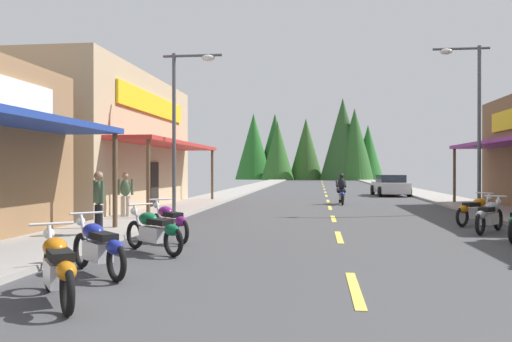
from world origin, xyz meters
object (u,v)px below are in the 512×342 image
Objects in this scene: parked_car_curbside at (390,185)px; streetlamp_left at (183,110)px; motorcycle_parked_right_6 at (475,210)px; motorcycle_parked_left_1 at (58,267)px; pedestrian_by_shop at (125,193)px; streetlamp_right at (471,105)px; motorcycle_parked_right_5 at (489,216)px; pedestrian_waiting at (99,200)px; motorcycle_parked_left_2 at (98,246)px; rider_cruising_lead at (341,191)px; motorcycle_parked_left_4 at (169,222)px; motorcycle_parked_left_3 at (154,230)px.

streetlamp_left is at bearing 146.38° from parked_car_curbside.
motorcycle_parked_right_6 is 13.52m from motorcycle_parked_left_1.
streetlamp_left is 3.70× the size of motorcycle_parked_right_6.
motorcycle_parked_right_6 is 0.98× the size of pedestrian_by_shop.
streetlamp_right is at bearing 91.48° from pedestrian_by_shop.
streetlamp_right reaches higher than streetlamp_left.
pedestrian_waiting is (-10.40, -2.48, 0.53)m from motorcycle_parked_right_5.
streetlamp_right reaches higher than motorcycle_parked_left_2.
rider_cruising_lead is (-3.80, 9.35, 0.17)m from motorcycle_parked_right_6.
pedestrian_by_shop reaches higher than motorcycle_parked_left_2.
motorcycle_parked_right_6 and motorcycle_parked_left_4 have the same top height.
motorcycle_parked_left_3 is at bearing 174.20° from motorcycle_parked_right_6.
motorcycle_parked_left_1 is at bearing 160.56° from parked_car_curbside.
pedestrian_waiting is at bearing -17.29° from motorcycle_parked_left_1.
motorcycle_parked_left_3 is at bearing 157.96° from parked_car_curbside.
motorcycle_parked_left_1 is at bearing -171.53° from motorcycle_parked_right_6.
pedestrian_by_shop reaches higher than parked_car_curbside.
motorcycle_parked_left_3 is at bearing -131.62° from streetlamp_right.
pedestrian_by_shop is (-11.75, 0.45, 0.47)m from motorcycle_parked_right_6.
motorcycle_parked_left_4 is (-8.48, -2.65, 0.00)m from motorcycle_parked_right_5.
parked_car_curbside is (9.73, 16.67, -3.29)m from streetlamp_left.
motorcycle_parked_right_6 is at bearing -75.15° from motorcycle_parked_left_1.
motorcycle_parked_left_2 is 4.73m from pedestrian_waiting.
motorcycle_parked_left_4 is (-0.19, 1.80, 0.00)m from motorcycle_parked_left_3.
motorcycle_parked_right_5 is at bearing 62.81° from pedestrian_by_shop.
motorcycle_parked_left_4 is 5.92m from pedestrian_by_shop.
streetlamp_right reaches higher than parked_car_curbside.
motorcycle_parked_left_1 is 1.02× the size of pedestrian_waiting.
streetlamp_right is 4.16× the size of motorcycle_parked_left_2.
motorcycle_parked_left_3 is 7.60m from pedestrian_by_shop.
rider_cruising_lead is (-4.89, 4.97, -3.68)m from streetlamp_right.
motorcycle_parked_left_1 is 1.07× the size of pedestrian_by_shop.
pedestrian_waiting reaches higher than pedestrian_by_shop.
rider_cruising_lead is at bearing -60.12° from motorcycle_parked_left_4.
motorcycle_parked_left_4 is at bearing -137.42° from streetlamp_right.
motorcycle_parked_left_3 is at bearing -89.10° from pedestrian_waiting.
streetlamp_left is at bearing -29.21° from motorcycle_parked_left_4.
motorcycle_parked_left_3 is (-8.48, -6.39, 0.00)m from motorcycle_parked_right_6.
motorcycle_parked_right_6 is 12.31m from motorcycle_parked_left_2.
streetlamp_left is at bearing -39.41° from motorcycle_parked_left_2.
streetlamp_right is at bearing -137.80° from rider_cruising_lead.
motorcycle_parked_left_4 is at bearing -78.33° from streetlamp_left.
motorcycle_parked_left_2 is 0.96× the size of motorcycle_parked_left_4.
rider_cruising_lead is at bearing 122.71° from pedestrian_by_shop.
parked_car_curbside is (8.48, 22.70, 0.20)m from motorcycle_parked_left_4.
motorcycle_parked_right_6 is 1.01× the size of motorcycle_parked_left_2.
motorcycle_parked_right_5 is at bearing -101.44° from streetlamp_right.
motorcycle_parked_left_3 is (-0.02, 4.16, 0.00)m from motorcycle_parked_left_1.
motorcycle_parked_left_2 is (-8.70, -8.72, 0.00)m from motorcycle_parked_right_6.
streetlamp_right reaches higher than motorcycle_parked_left_3.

